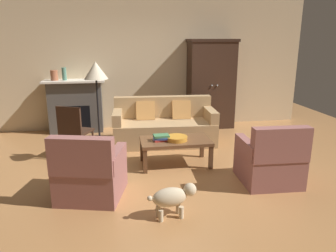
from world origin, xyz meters
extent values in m
plane|color=#B27A47|center=(0.00, 0.00, 0.00)|extent=(9.60, 9.60, 0.00)
cube|color=beige|center=(0.00, 2.55, 1.40)|extent=(7.20, 0.10, 2.80)
cube|color=#4C4947|center=(-1.55, 2.30, 0.54)|extent=(1.10, 0.36, 1.08)
cube|color=black|center=(-1.55, 2.12, 0.34)|extent=(0.60, 0.01, 0.52)
cube|color=white|center=(-1.55, 2.28, 1.10)|extent=(1.26, 0.48, 0.04)
cube|color=#382319|center=(1.40, 2.22, 0.94)|extent=(1.00, 0.52, 1.89)
cube|color=#2F1E15|center=(1.40, 2.22, 1.92)|extent=(1.06, 0.55, 0.06)
sphere|color=#ADAFB5|center=(1.34, 1.95, 0.98)|extent=(0.04, 0.04, 0.04)
sphere|color=#ADAFB5|center=(1.46, 1.95, 0.98)|extent=(0.04, 0.04, 0.04)
cube|color=tan|center=(0.19, 1.18, 0.22)|extent=(1.95, 0.95, 0.44)
cube|color=tan|center=(0.21, 1.52, 0.65)|extent=(1.91, 0.29, 0.42)
cube|color=tan|center=(-0.69, 1.23, 0.55)|extent=(0.21, 0.81, 0.22)
cube|color=tan|center=(1.07, 1.12, 0.55)|extent=(0.21, 0.81, 0.22)
cube|color=tan|center=(-0.15, 1.40, 0.61)|extent=(0.37, 0.21, 0.37)
cube|color=tan|center=(0.55, 1.36, 0.61)|extent=(0.37, 0.21, 0.37)
cube|color=brown|center=(0.20, 0.09, 0.39)|extent=(1.10, 0.60, 0.05)
cube|color=brown|center=(-0.31, -0.17, 0.18)|extent=(0.06, 0.06, 0.37)
cube|color=brown|center=(0.71, -0.17, 0.18)|extent=(0.06, 0.06, 0.37)
cube|color=brown|center=(-0.31, 0.35, 0.18)|extent=(0.06, 0.06, 0.37)
cube|color=brown|center=(0.71, 0.35, 0.18)|extent=(0.06, 0.06, 0.37)
cylinder|color=orange|center=(0.21, 0.05, 0.45)|extent=(0.34, 0.34, 0.07)
cube|color=#B73833|center=(-0.03, 0.08, 0.44)|extent=(0.24, 0.17, 0.03)
cube|color=#38569E|center=(-0.04, 0.07, 0.47)|extent=(0.26, 0.20, 0.03)
cube|color=#427A4C|center=(-0.03, 0.08, 0.50)|extent=(0.25, 0.18, 0.03)
cylinder|color=#A86042|center=(-1.93, 2.28, 1.22)|extent=(0.15, 0.15, 0.21)
cylinder|color=slate|center=(-1.73, 2.28, 1.25)|extent=(0.09, 0.09, 0.26)
cube|color=#935B56|center=(-1.05, -0.76, 0.21)|extent=(0.92, 0.92, 0.42)
cube|color=#935B56|center=(-1.13, -1.06, 0.65)|extent=(0.78, 0.34, 0.46)
cube|color=#935B56|center=(-0.74, -0.84, 0.52)|extent=(0.29, 0.71, 0.20)
cube|color=#935B56|center=(-1.37, -0.68, 0.52)|extent=(0.29, 0.71, 0.20)
cube|color=#935B56|center=(1.37, -0.73, 0.21)|extent=(0.80, 0.80, 0.42)
cube|color=#935B56|center=(1.36, -1.04, 0.65)|extent=(0.77, 0.20, 0.46)
cube|color=#935B56|center=(1.70, -0.75, 0.52)|extent=(0.15, 0.70, 0.20)
cube|color=#935B56|center=(1.04, -0.72, 0.52)|extent=(0.15, 0.70, 0.20)
cube|color=#382319|center=(-1.39, 0.79, 0.43)|extent=(0.59, 0.59, 0.04)
cylinder|color=#382319|center=(-1.13, 0.87, 0.21)|extent=(0.04, 0.04, 0.41)
cylinder|color=#382319|center=(-1.47, 1.04, 0.21)|extent=(0.04, 0.04, 0.41)
cylinder|color=#382319|center=(-1.30, 0.53, 0.21)|extent=(0.04, 0.04, 0.41)
cylinder|color=#382319|center=(-1.64, 0.70, 0.21)|extent=(0.04, 0.04, 0.41)
cube|color=#382319|center=(-1.47, 0.61, 0.68)|extent=(0.41, 0.23, 0.45)
cylinder|color=black|center=(-0.98, 0.34, 0.01)|extent=(0.26, 0.26, 0.02)
cylinder|color=black|center=(-0.98, 0.34, 0.69)|extent=(0.03, 0.03, 1.39)
cone|color=beige|center=(-0.98, 0.34, 1.50)|extent=(0.36, 0.36, 0.26)
ellipsoid|color=beige|center=(-0.16, -1.45, 0.25)|extent=(0.42, 0.25, 0.22)
sphere|color=beige|center=(0.08, -1.42, 0.31)|extent=(0.15, 0.15, 0.15)
cylinder|color=beige|center=(-0.05, -1.38, 0.07)|extent=(0.06, 0.06, 0.14)
cylinder|color=beige|center=(-0.03, -1.49, 0.07)|extent=(0.06, 0.06, 0.14)
cylinder|color=beige|center=(-0.29, -1.41, 0.07)|extent=(0.06, 0.06, 0.14)
cylinder|color=beige|center=(-0.27, -1.52, 0.07)|extent=(0.06, 0.06, 0.14)
sphere|color=beige|center=(-0.39, -1.48, 0.27)|extent=(0.06, 0.06, 0.06)
camera|label=1|loc=(-0.71, -4.65, 1.98)|focal=34.35mm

